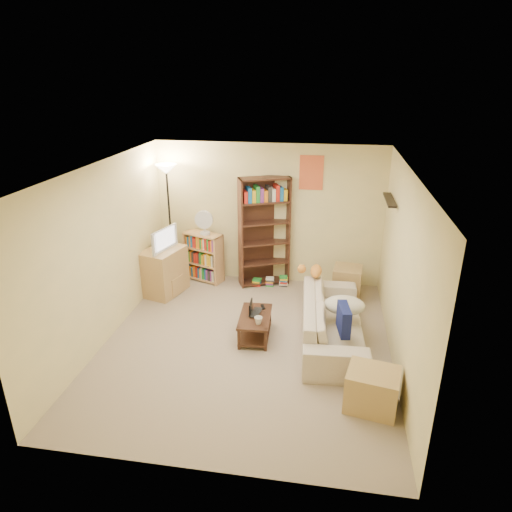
% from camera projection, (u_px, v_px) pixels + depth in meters
% --- Properties ---
extents(room, '(4.50, 4.54, 2.52)m').
position_uv_depth(room, '(246.00, 236.00, 5.88)').
color(room, tan).
rests_on(room, ground).
extents(sofa, '(2.24, 1.08, 0.63)m').
position_uv_depth(sofa, '(333.00, 320.00, 6.48)').
color(sofa, beige).
rests_on(sofa, ground).
extents(navy_pillow, '(0.19, 0.43, 0.37)m').
position_uv_depth(navy_pillow, '(344.00, 319.00, 5.94)').
color(navy_pillow, navy).
rests_on(navy_pillow, sofa).
extents(cream_blanket, '(0.58, 0.41, 0.25)m').
position_uv_depth(cream_blanket, '(344.00, 305.00, 6.43)').
color(cream_blanket, beige).
rests_on(cream_blanket, sofa).
extents(tabby_cat, '(0.49, 0.20, 0.17)m').
position_uv_depth(tabby_cat, '(314.00, 271.00, 7.12)').
color(tabby_cat, orange).
rests_on(tabby_cat, sofa).
extents(coffee_table, '(0.47, 0.80, 0.35)m').
position_uv_depth(coffee_table, '(255.00, 324.00, 6.59)').
color(coffee_table, '#3E2117').
rests_on(coffee_table, ground).
extents(laptop, '(0.38, 0.30, 0.02)m').
position_uv_depth(laptop, '(259.00, 313.00, 6.58)').
color(laptop, black).
rests_on(laptop, coffee_table).
extents(laptop_screen, '(0.02, 0.26, 0.17)m').
position_uv_depth(laptop_screen, '(251.00, 307.00, 6.56)').
color(laptop_screen, white).
rests_on(laptop_screen, laptop).
extents(mug, '(0.12, 0.12, 0.10)m').
position_uv_depth(mug, '(258.00, 320.00, 6.31)').
color(mug, white).
rests_on(mug, coffee_table).
extents(tv_remote, '(0.09, 0.15, 0.02)m').
position_uv_depth(tv_remote, '(263.00, 307.00, 6.77)').
color(tv_remote, black).
rests_on(tv_remote, coffee_table).
extents(tv_stand, '(0.72, 0.87, 0.80)m').
position_uv_depth(tv_stand, '(164.00, 271.00, 7.87)').
color(tv_stand, tan).
rests_on(tv_stand, ground).
extents(television, '(0.72, 0.44, 0.39)m').
position_uv_depth(television, '(161.00, 239.00, 7.65)').
color(television, black).
rests_on(television, tv_stand).
extents(tall_bookshelf, '(0.92, 0.62, 1.96)m').
position_uv_depth(tall_bookshelf, '(264.00, 230.00, 7.98)').
color(tall_bookshelf, '#48261B').
rests_on(tall_bookshelf, ground).
extents(short_bookshelf, '(0.76, 0.52, 0.91)m').
position_uv_depth(short_bookshelf, '(204.00, 257.00, 8.33)').
color(short_bookshelf, '#DCAF6B').
rests_on(short_bookshelf, ground).
extents(desk_fan, '(0.32, 0.18, 0.44)m').
position_uv_depth(desk_fan, '(204.00, 222.00, 8.03)').
color(desk_fan, silver).
rests_on(desk_fan, short_bookshelf).
extents(floor_lamp, '(0.36, 0.36, 2.15)m').
position_uv_depth(floor_lamp, '(168.00, 190.00, 7.84)').
color(floor_lamp, black).
rests_on(floor_lamp, ground).
extents(side_table, '(0.51, 0.51, 0.53)m').
position_uv_depth(side_table, '(347.00, 282.00, 7.78)').
color(side_table, tan).
rests_on(side_table, ground).
extents(end_cabinet, '(0.66, 0.58, 0.48)m').
position_uv_depth(end_cabinet, '(372.00, 389.00, 5.18)').
color(end_cabinet, tan).
rests_on(end_cabinet, ground).
extents(book_stacks, '(0.64, 0.17, 0.19)m').
position_uv_depth(book_stacks, '(272.00, 282.00, 8.22)').
color(book_stacks, red).
rests_on(book_stacks, ground).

